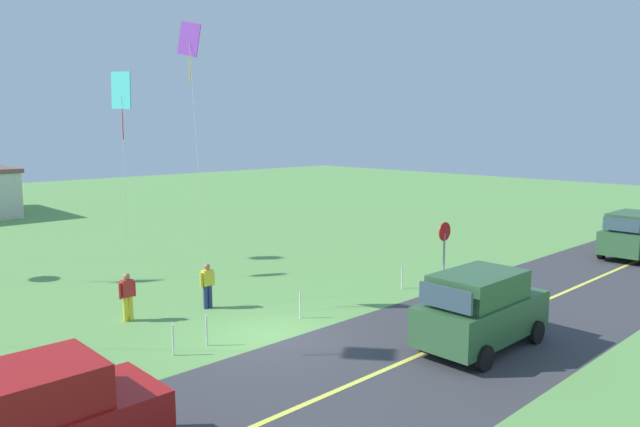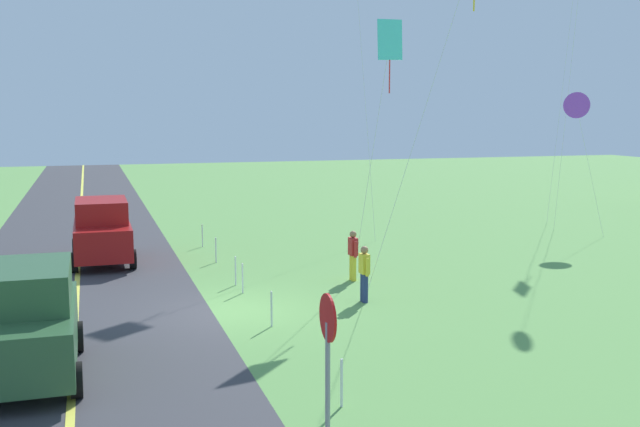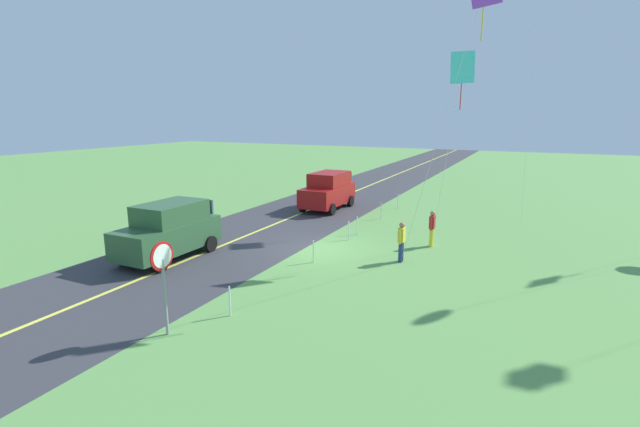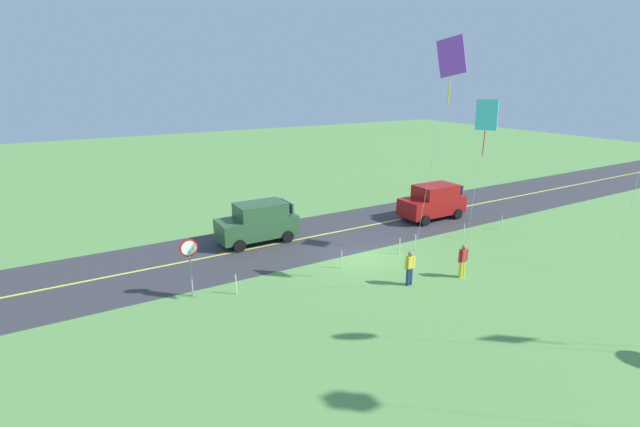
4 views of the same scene
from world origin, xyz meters
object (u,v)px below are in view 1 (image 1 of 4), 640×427
(person_adult_companion, at_px, (207,284))
(kite_blue_mid, at_px, (189,44))
(person_adult_near, at_px, (127,295))
(car_parked_east_far, at_px, (634,234))
(car_suv_foreground, at_px, (481,309))
(kite_red_low, at_px, (121,94))
(stop_sign, at_px, (444,241))

(person_adult_companion, xyz_separation_m, kite_blue_mid, (1.13, 2.55, 8.50))
(person_adult_near, xyz_separation_m, kite_blue_mid, (3.79, 1.93, 8.50))
(car_parked_east_far, xyz_separation_m, person_adult_companion, (-19.53, 7.35, -0.29))
(car_suv_foreground, relative_size, person_adult_near, 2.75)
(kite_red_low, bearing_deg, person_adult_companion, -36.45)
(person_adult_near, bearing_deg, kite_blue_mid, 78.12)
(stop_sign, relative_size, person_adult_near, 1.60)
(car_suv_foreground, height_order, person_adult_near, car_suv_foreground)
(person_adult_near, relative_size, kite_blue_mid, 0.16)
(car_suv_foreground, bearing_deg, kite_blue_mid, 102.30)
(car_suv_foreground, relative_size, kite_blue_mid, 0.43)
(person_adult_companion, relative_size, kite_blue_mid, 0.16)
(person_adult_near, relative_size, kite_red_low, 0.20)
(stop_sign, relative_size, kite_blue_mid, 0.25)
(car_parked_east_far, distance_m, person_adult_companion, 20.87)
(kite_red_low, bearing_deg, car_suv_foreground, -60.84)
(car_parked_east_far, bearing_deg, car_suv_foreground, -175.48)
(car_suv_foreground, height_order, car_parked_east_far, same)
(person_adult_near, bearing_deg, stop_sign, 29.40)
(person_adult_companion, bearing_deg, kite_blue_mid, 38.57)
(car_parked_east_far, distance_m, stop_sign, 11.46)
(car_parked_east_far, bearing_deg, person_adult_companion, 159.38)
(car_parked_east_far, xyz_separation_m, kite_blue_mid, (-18.40, 9.90, 8.22))
(person_adult_companion, relative_size, kite_red_low, 0.20)
(stop_sign, relative_size, person_adult_companion, 1.60)
(car_suv_foreground, height_order, kite_red_low, kite_red_low)
(person_adult_companion, bearing_deg, car_parked_east_far, -48.13)
(car_parked_east_far, xyz_separation_m, stop_sign, (-10.90, 3.48, 0.65))
(car_suv_foreground, xyz_separation_m, person_adult_companion, (-3.57, 8.61, -0.29))
(stop_sign, distance_m, person_adult_companion, 9.51)
(person_adult_companion, distance_m, kite_blue_mid, 8.95)
(car_suv_foreground, distance_m, stop_sign, 6.97)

